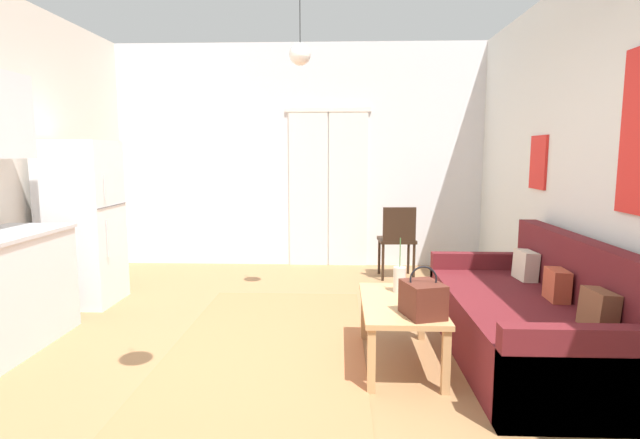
% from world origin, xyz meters
% --- Properties ---
extents(ground_plane, '(5.33, 7.42, 0.10)m').
position_xyz_m(ground_plane, '(0.00, 0.00, -0.05)').
color(ground_plane, '#996D44').
extents(wall_back, '(4.93, 0.13, 2.87)m').
position_xyz_m(wall_back, '(0.01, 3.46, 1.42)').
color(wall_back, silver).
rests_on(wall_back, ground_plane).
extents(area_rug, '(1.46, 3.25, 0.01)m').
position_xyz_m(area_rug, '(-0.01, 0.37, 0.01)').
color(area_rug, '#B26B42').
rests_on(area_rug, ground_plane).
extents(couch, '(0.93, 2.03, 0.88)m').
position_xyz_m(couch, '(1.92, 0.41, 0.28)').
color(couch, '#5B191E').
rests_on(couch, ground_plane).
extents(coffee_table, '(0.54, 0.99, 0.45)m').
position_xyz_m(coffee_table, '(0.96, 0.31, 0.39)').
color(coffee_table, tan).
rests_on(coffee_table, ground_plane).
extents(bamboo_vase, '(0.09, 0.09, 0.41)m').
position_xyz_m(bamboo_vase, '(0.98, 0.55, 0.54)').
color(bamboo_vase, beige).
rests_on(bamboo_vase, coffee_table).
extents(handbag, '(0.29, 0.32, 0.33)m').
position_xyz_m(handbag, '(1.06, -0.00, 0.56)').
color(handbag, '#512319').
rests_on(handbag, coffee_table).
extents(refrigerator, '(0.63, 0.62, 1.60)m').
position_xyz_m(refrigerator, '(-1.98, 1.63, 0.80)').
color(refrigerator, white).
rests_on(refrigerator, ground_plane).
extents(accent_chair, '(0.44, 0.42, 0.86)m').
position_xyz_m(accent_chair, '(1.21, 2.71, 0.49)').
color(accent_chair, black).
rests_on(accent_chair, ground_plane).
extents(pendant_lamp_far, '(0.20, 0.20, 0.60)m').
position_xyz_m(pendant_lamp_far, '(0.16, 1.59, 2.37)').
color(pendant_lamp_far, black).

